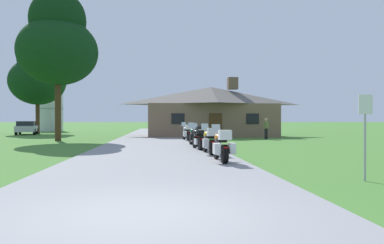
# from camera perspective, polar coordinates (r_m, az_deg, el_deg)

# --- Properties ---
(ground_plane) EXTENTS (500.00, 500.00, 0.00)m
(ground_plane) POSITION_cam_1_polar(r_m,az_deg,el_deg) (25.81, -5.32, -3.07)
(ground_plane) COLOR #42752D
(asphalt_driveway) EXTENTS (6.40, 80.00, 0.06)m
(asphalt_driveway) POSITION_cam_1_polar(r_m,az_deg,el_deg) (23.81, -5.36, -3.27)
(asphalt_driveway) COLOR gray
(asphalt_driveway) RESTS_ON ground
(motorcycle_orange_nearest_to_camera) EXTENTS (0.75, 2.08, 1.30)m
(motorcycle_orange_nearest_to_camera) POSITION_cam_1_polar(r_m,az_deg,el_deg) (12.88, 4.58, -3.73)
(motorcycle_orange_nearest_to_camera) COLOR black
(motorcycle_orange_nearest_to_camera) RESTS_ON asphalt_driveway
(motorcycle_yellow_second_in_row) EXTENTS (0.81, 2.08, 1.30)m
(motorcycle_yellow_second_in_row) POSITION_cam_1_polar(r_m,az_deg,el_deg) (15.81, 2.72, -2.98)
(motorcycle_yellow_second_in_row) COLOR black
(motorcycle_yellow_second_in_row) RESTS_ON asphalt_driveway
(motorcycle_black_third_in_row) EXTENTS (0.71, 2.08, 1.30)m
(motorcycle_black_third_in_row) POSITION_cam_1_polar(r_m,az_deg,el_deg) (18.38, 0.94, -2.49)
(motorcycle_black_third_in_row) COLOR black
(motorcycle_black_third_in_row) RESTS_ON asphalt_driveway
(motorcycle_green_fourth_in_row) EXTENTS (0.89, 2.08, 1.30)m
(motorcycle_green_fourth_in_row) POSITION_cam_1_polar(r_m,az_deg,el_deg) (21.09, 0.39, -2.16)
(motorcycle_green_fourth_in_row) COLOR black
(motorcycle_green_fourth_in_row) RESTS_ON asphalt_driveway
(motorcycle_green_fifth_in_row) EXTENTS (0.66, 2.08, 1.30)m
(motorcycle_green_fifth_in_row) POSITION_cam_1_polar(r_m,az_deg,el_deg) (23.92, 0.12, -1.85)
(motorcycle_green_fifth_in_row) COLOR black
(motorcycle_green_fifth_in_row) RESTS_ON asphalt_driveway
(motorcycle_white_farthest_in_row) EXTENTS (0.94, 2.07, 1.30)m
(motorcycle_white_farthest_in_row) POSITION_cam_1_polar(r_m,az_deg,el_deg) (26.68, -0.78, -1.65)
(motorcycle_white_farthest_in_row) COLOR black
(motorcycle_white_farthest_in_row) RESTS_ON asphalt_driveway
(stone_lodge) EXTENTS (12.13, 6.37, 5.50)m
(stone_lodge) POSITION_cam_1_polar(r_m,az_deg,el_deg) (34.57, 2.92, 1.71)
(stone_lodge) COLOR brown
(stone_lodge) RESTS_ON ground
(bystander_olive_shirt_near_lodge) EXTENTS (0.46, 0.39, 1.69)m
(bystander_olive_shirt_near_lodge) POSITION_cam_1_polar(r_m,az_deg,el_deg) (29.48, 11.31, -0.81)
(bystander_olive_shirt_near_lodge) COLOR black
(bystander_olive_shirt_near_lodge) RESTS_ON ground
(metal_signpost_roadside) EXTENTS (0.36, 0.06, 2.14)m
(metal_signpost_roadside) POSITION_cam_1_polar(r_m,az_deg,el_deg) (10.10, 25.07, -0.64)
(metal_signpost_roadside) COLOR #9EA0A5
(metal_signpost_roadside) RESTS_ON ground
(tree_left_far) EXTENTS (6.14, 6.14, 10.60)m
(tree_left_far) POSITION_cam_1_polar(r_m,az_deg,el_deg) (45.09, -22.65, 6.71)
(tree_left_far) COLOR #422D19
(tree_left_far) RESTS_ON ground
(tree_left_near) EXTENTS (5.73, 5.73, 10.95)m
(tree_left_near) POSITION_cam_1_polar(r_m,az_deg,el_deg) (29.22, -19.93, 11.45)
(tree_left_near) COLOR #422D19
(tree_left_near) RESTS_ON ground
(metal_silo_distant) EXTENTS (3.39, 3.39, 6.96)m
(metal_silo_distant) POSITION_cam_1_polar(r_m,az_deg,el_deg) (54.20, -20.93, 2.36)
(metal_silo_distant) COLOR #B2B7BC
(metal_silo_distant) RESTS_ON ground
(parked_silver_suv_far_left) EXTENTS (2.83, 4.90, 1.40)m
(parked_silver_suv_far_left) POSITION_cam_1_polar(r_m,az_deg,el_deg) (42.43, -24.06, -0.73)
(parked_silver_suv_far_left) COLOR #ADAFB7
(parked_silver_suv_far_left) RESTS_ON ground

